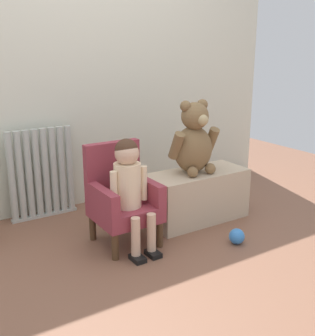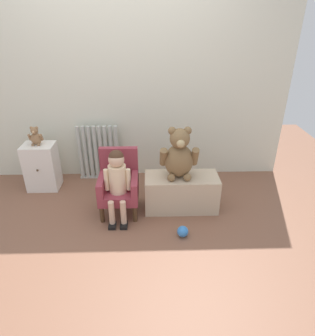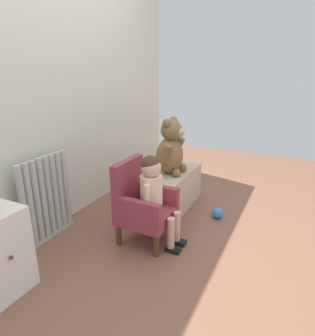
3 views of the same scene
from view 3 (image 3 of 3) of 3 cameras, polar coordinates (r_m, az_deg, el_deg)
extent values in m
plane|color=brown|center=(2.34, 6.79, -15.55)|extent=(6.00, 6.00, 0.00)
cube|color=silver|center=(2.61, -19.60, 15.25)|extent=(3.80, 0.05, 2.40)
cylinder|color=#B3B9B0|center=(2.37, -24.17, -7.05)|extent=(0.05, 0.05, 0.65)
cylinder|color=#B3B9B0|center=(2.41, -23.05, -6.52)|extent=(0.05, 0.05, 0.65)
cylinder|color=#B3B9B0|center=(2.44, -21.97, -6.00)|extent=(0.05, 0.05, 0.65)
cylinder|color=#B3B9B0|center=(2.48, -20.92, -5.50)|extent=(0.05, 0.05, 0.65)
cylinder|color=#B3B9B0|center=(2.52, -19.91, -5.01)|extent=(0.05, 0.05, 0.65)
cylinder|color=#B3B9B0|center=(2.56, -18.92, -4.53)|extent=(0.05, 0.05, 0.65)
cylinder|color=#B3B9B0|center=(2.60, -17.97, -4.07)|extent=(0.05, 0.05, 0.65)
cylinder|color=#B3B9B0|center=(2.64, -17.05, -3.62)|extent=(0.05, 0.05, 0.65)
cube|color=#B3B9B0|center=(2.65, -19.58, -11.91)|extent=(0.50, 0.05, 0.02)
sphere|color=#4C3823|center=(1.93, -26.08, -15.09)|extent=(0.02, 0.02, 0.02)
cube|color=#8D333F|center=(2.35, -2.04, -8.91)|extent=(0.38, 0.39, 0.10)
cube|color=#8D333F|center=(2.33, -5.67, -2.86)|extent=(0.38, 0.06, 0.37)
cube|color=#8D333F|center=(2.17, -4.11, -7.85)|extent=(0.06, 0.39, 0.14)
cube|color=#8D333F|center=(2.43, -0.27, -4.83)|extent=(0.06, 0.39, 0.14)
cylinder|color=#4C331E|center=(2.23, -0.21, -14.54)|extent=(0.04, 0.04, 0.17)
cylinder|color=#4C331E|center=(2.48, 3.13, -10.91)|extent=(0.04, 0.04, 0.17)
cylinder|color=#4C331E|center=(2.38, -7.40, -12.52)|extent=(0.04, 0.04, 0.17)
cylinder|color=#4C331E|center=(2.61, -3.51, -9.35)|extent=(0.04, 0.04, 0.17)
cylinder|color=beige|center=(2.25, -1.20, -4.84)|extent=(0.17, 0.17, 0.28)
sphere|color=#D8AD8E|center=(2.18, -1.23, 0.08)|extent=(0.15, 0.15, 0.15)
sphere|color=#472D1E|center=(2.18, -1.35, 0.56)|extent=(0.14, 0.14, 0.14)
cylinder|color=#D8AD8E|center=(2.26, 2.57, -12.27)|extent=(0.06, 0.06, 0.24)
cube|color=black|center=(2.32, 2.99, -15.24)|extent=(0.07, 0.11, 0.03)
cylinder|color=#D8AD8E|center=(2.34, 3.68, -11.01)|extent=(0.06, 0.06, 0.24)
cube|color=black|center=(2.41, 4.07, -13.91)|extent=(0.07, 0.11, 0.03)
cylinder|color=beige|center=(2.16, -2.01, -5.93)|extent=(0.04, 0.04, 0.22)
cylinder|color=beige|center=(2.33, 0.43, -4.00)|extent=(0.04, 0.04, 0.22)
cube|color=#C1AB8D|center=(2.90, 2.84, -4.14)|extent=(0.74, 0.33, 0.37)
ellipsoid|color=brown|center=(2.76, 2.33, 2.40)|extent=(0.28, 0.24, 0.33)
sphere|color=brown|center=(2.70, 2.65, 7.24)|extent=(0.19, 0.19, 0.19)
sphere|color=tan|center=(2.67, 4.36, 6.76)|extent=(0.08, 0.08, 0.08)
sphere|color=brown|center=(2.63, 1.77, 8.53)|extent=(0.08, 0.08, 0.08)
sphere|color=brown|center=(2.76, 3.04, 9.00)|extent=(0.08, 0.08, 0.08)
cylinder|color=brown|center=(2.61, 1.24, 2.58)|extent=(0.07, 0.15, 0.21)
cylinder|color=brown|center=(2.88, 3.82, 4.08)|extent=(0.07, 0.15, 0.21)
sphere|color=brown|center=(2.70, 3.63, -0.92)|extent=(0.08, 0.08, 0.08)
sphere|color=brown|center=(2.83, 4.85, 0.03)|extent=(0.08, 0.08, 0.08)
sphere|color=#347BCC|center=(2.80, 11.31, -8.38)|extent=(0.10, 0.10, 0.10)
camera|label=1|loc=(1.39, 87.58, -1.92)|focal=45.00mm
camera|label=2|loc=(2.69, 66.75, 19.09)|focal=32.00mm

